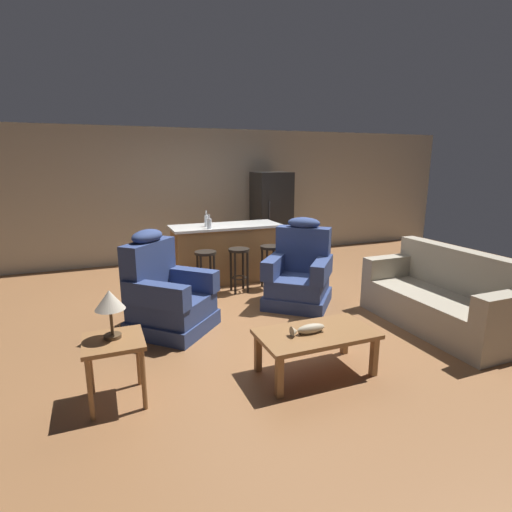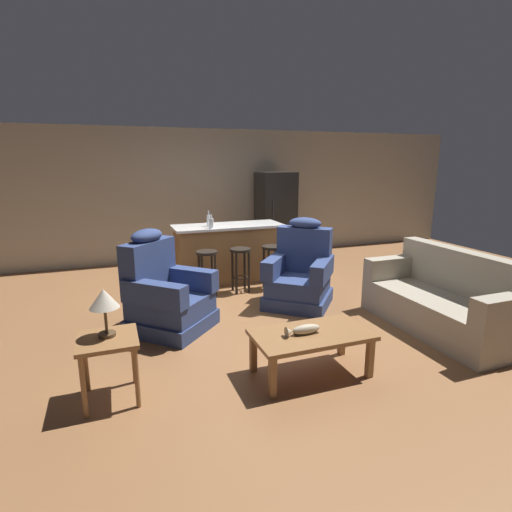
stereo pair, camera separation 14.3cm
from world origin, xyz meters
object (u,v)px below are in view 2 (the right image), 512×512
object	(u,v)px
end_table	(108,349)
refrigerator	(275,216)
bottle_tall_green	(209,220)
bar_stool_middle	(241,262)
bottle_short_amber	(211,223)
bar_stool_right	(272,259)
fish_figurine	(303,330)
coffee_table	(311,338)
recliner_near_lamp	(165,295)
bar_stool_left	(207,265)
couch	(444,302)
kitchen_island	(228,253)
table_lamp	(104,301)
recliner_near_island	(300,275)

from	to	relation	value
end_table	refrigerator	world-z (taller)	refrigerator
end_table	bottle_tall_green	world-z (taller)	bottle_tall_green
bar_stool_middle	bottle_short_amber	bearing A→B (deg)	132.55
bar_stool_right	bar_stool_middle	bearing A→B (deg)	180.00
fish_figurine	bar_stool_middle	size ratio (longest dim) A/B	0.50
coffee_table	fish_figurine	distance (m)	0.14
recliner_near_lamp	bar_stool_left	distance (m)	1.27
bar_stool_left	bar_stool_right	xyz separation A→B (m)	(1.05, 0.00, 0.00)
couch	end_table	size ratio (longest dim) A/B	3.40
couch	kitchen_island	world-z (taller)	kitchen_island
table_lamp	bottle_short_amber	world-z (taller)	bottle_short_amber
recliner_near_lamp	bar_stool_middle	xyz separation A→B (m)	(1.28, 1.02, 0.05)
recliner_near_island	end_table	world-z (taller)	recliner_near_island
fish_figurine	bar_stool_right	size ratio (longest dim) A/B	0.50
recliner_near_lamp	end_table	world-z (taller)	recliner_near_lamp
recliner_near_lamp	bottle_short_amber	world-z (taller)	recliner_near_lamp
fish_figurine	bar_stool_middle	world-z (taller)	bar_stool_middle
end_table	bottle_short_amber	world-z (taller)	bottle_short_amber
recliner_near_island	kitchen_island	bearing A→B (deg)	-116.18
kitchen_island	bar_stool_middle	size ratio (longest dim) A/B	2.65
refrigerator	bottle_short_amber	xyz separation A→B (m)	(-1.70, -1.45, 0.15)
fish_figurine	recliner_near_lamp	size ratio (longest dim) A/B	0.28
refrigerator	bottle_short_amber	bearing A→B (deg)	-139.55
couch	bar_stool_middle	distance (m)	2.86
bar_stool_left	bottle_tall_green	distance (m)	0.85
recliner_near_lamp	refrigerator	world-z (taller)	refrigerator
refrigerator	fish_figurine	bearing A→B (deg)	-109.86
end_table	kitchen_island	world-z (taller)	kitchen_island
bottle_short_amber	table_lamp	bearing A→B (deg)	-120.13
coffee_table	table_lamp	xyz separation A→B (m)	(-1.77, 0.25, 0.50)
recliner_near_island	bar_stool_middle	size ratio (longest dim) A/B	1.76
bar_stool_left	bar_stool_middle	bearing A→B (deg)	0.00
kitchen_island	bottle_tall_green	distance (m)	0.66
couch	recliner_near_island	world-z (taller)	recliner_near_island
fish_figurine	bar_stool_right	xyz separation A→B (m)	(0.77, 2.59, 0.01)
table_lamp	bar_stool_right	distance (m)	3.40
couch	kitchen_island	xyz separation A→B (m)	(-1.84, 2.82, 0.14)
bar_stool_left	bottle_short_amber	world-z (taller)	bottle_short_amber
bar_stool_middle	bottle_short_amber	size ratio (longest dim) A/B	3.09
refrigerator	bottle_short_amber	distance (m)	2.24
bar_stool_right	fish_figurine	bearing A→B (deg)	-106.53
couch	bottle_short_amber	bearing A→B (deg)	-49.80
recliner_near_lamp	bar_stool_left	bearing A→B (deg)	97.65
fish_figurine	end_table	bearing A→B (deg)	172.44
recliner_near_lamp	bottle_short_amber	size ratio (longest dim) A/B	5.45
end_table	coffee_table	bearing A→B (deg)	-6.98
kitchen_island	bottle_short_amber	distance (m)	0.70
kitchen_island	recliner_near_lamp	bearing A→B (deg)	-127.56
coffee_table	couch	xyz separation A→B (m)	(1.98, 0.39, -0.02)
fish_figurine	recliner_near_island	size ratio (longest dim) A/B	0.28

